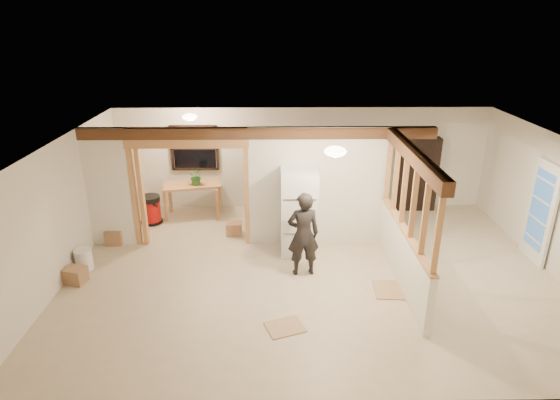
{
  "coord_description": "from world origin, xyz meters",
  "views": [
    {
      "loc": [
        -0.7,
        -7.77,
        4.51
      ],
      "look_at": [
        -0.58,
        0.4,
        1.29
      ],
      "focal_mm": 30.0,
      "sensor_mm": 36.0,
      "label": 1
    }
  ],
  "objects_px": {
    "work_table": "(193,200)",
    "shop_vac": "(151,209)",
    "bookshelf": "(418,174)",
    "woman": "(303,234)",
    "refrigerator": "(299,212)"
  },
  "relations": [
    {
      "from": "refrigerator",
      "to": "shop_vac",
      "type": "distance_m",
      "value": 3.7
    },
    {
      "from": "refrigerator",
      "to": "shop_vac",
      "type": "height_order",
      "value": "refrigerator"
    },
    {
      "from": "work_table",
      "to": "bookshelf",
      "type": "distance_m",
      "value": 5.49
    },
    {
      "from": "work_table",
      "to": "bookshelf",
      "type": "bearing_deg",
      "value": -7.82
    },
    {
      "from": "work_table",
      "to": "shop_vac",
      "type": "relative_size",
      "value": 1.97
    },
    {
      "from": "woman",
      "to": "shop_vac",
      "type": "relative_size",
      "value": 2.41
    },
    {
      "from": "woman",
      "to": "shop_vac",
      "type": "bearing_deg",
      "value": -41.75
    },
    {
      "from": "woman",
      "to": "shop_vac",
      "type": "height_order",
      "value": "woman"
    },
    {
      "from": "work_table",
      "to": "refrigerator",
      "type": "bearing_deg",
      "value": -49.23
    },
    {
      "from": "woman",
      "to": "work_table",
      "type": "distance_m",
      "value": 3.69
    },
    {
      "from": "work_table",
      "to": "shop_vac",
      "type": "distance_m",
      "value": 1.01
    },
    {
      "from": "refrigerator",
      "to": "woman",
      "type": "distance_m",
      "value": 0.89
    },
    {
      "from": "bookshelf",
      "to": "shop_vac",
      "type": "bearing_deg",
      "value": -173.16
    },
    {
      "from": "refrigerator",
      "to": "bookshelf",
      "type": "distance_m",
      "value": 3.77
    },
    {
      "from": "shop_vac",
      "to": "bookshelf",
      "type": "xyz_separation_m",
      "value": [
        6.39,
        0.77,
        0.57
      ]
    }
  ]
}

